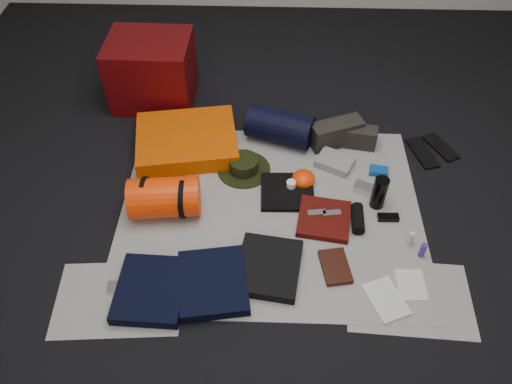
{
  "coord_description": "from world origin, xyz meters",
  "views": [
    {
      "loc": [
        -0.02,
        -1.72,
        2.05
      ],
      "look_at": [
        -0.08,
        0.05,
        0.1
      ],
      "focal_mm": 35.0,
      "sensor_mm": 36.0,
      "label": 1
    }
  ],
  "objects_px": {
    "stuff_sack": "(165,198)",
    "navy_duffel": "(280,127)",
    "compact_camera": "(364,188)",
    "paperback_book": "(335,267)",
    "water_bottle": "(379,193)",
    "red_cabinet": "(152,71)",
    "sleeping_pad": "(187,141)"
  },
  "relations": [
    {
      "from": "sleeping_pad",
      "to": "paperback_book",
      "type": "xyz_separation_m",
      "value": [
        0.83,
        -0.84,
        -0.04
      ]
    },
    {
      "from": "red_cabinet",
      "to": "sleeping_pad",
      "type": "bearing_deg",
      "value": -59.85
    },
    {
      "from": "water_bottle",
      "to": "red_cabinet",
      "type": "bearing_deg",
      "value": 145.98
    },
    {
      "from": "red_cabinet",
      "to": "paperback_book",
      "type": "bearing_deg",
      "value": -49.28
    },
    {
      "from": "water_bottle",
      "to": "compact_camera",
      "type": "bearing_deg",
      "value": 120.6
    },
    {
      "from": "paperback_book",
      "to": "stuff_sack",
      "type": "bearing_deg",
      "value": 148.87
    },
    {
      "from": "navy_duffel",
      "to": "paperback_book",
      "type": "xyz_separation_m",
      "value": [
        0.27,
        -0.93,
        -0.09
      ]
    },
    {
      "from": "sleeping_pad",
      "to": "paperback_book",
      "type": "distance_m",
      "value": 1.18
    },
    {
      "from": "red_cabinet",
      "to": "water_bottle",
      "type": "xyz_separation_m",
      "value": [
        1.35,
        -0.91,
        -0.11
      ]
    },
    {
      "from": "red_cabinet",
      "to": "compact_camera",
      "type": "relative_size",
      "value": 4.64
    },
    {
      "from": "stuff_sack",
      "to": "water_bottle",
      "type": "distance_m",
      "value": 1.13
    },
    {
      "from": "water_bottle",
      "to": "paperback_book",
      "type": "relative_size",
      "value": 0.98
    },
    {
      "from": "water_bottle",
      "to": "compact_camera",
      "type": "relative_size",
      "value": 1.75
    },
    {
      "from": "red_cabinet",
      "to": "water_bottle",
      "type": "relative_size",
      "value": 2.64
    },
    {
      "from": "compact_camera",
      "to": "paperback_book",
      "type": "distance_m",
      "value": 0.55
    },
    {
      "from": "compact_camera",
      "to": "water_bottle",
      "type": "bearing_deg",
      "value": -34.17
    },
    {
      "from": "compact_camera",
      "to": "paperback_book",
      "type": "xyz_separation_m",
      "value": [
        -0.2,
        -0.52,
        -0.01
      ]
    },
    {
      "from": "navy_duffel",
      "to": "paperback_book",
      "type": "height_order",
      "value": "navy_duffel"
    },
    {
      "from": "red_cabinet",
      "to": "water_bottle",
      "type": "distance_m",
      "value": 1.63
    },
    {
      "from": "navy_duffel",
      "to": "water_bottle",
      "type": "distance_m",
      "value": 0.73
    },
    {
      "from": "water_bottle",
      "to": "stuff_sack",
      "type": "bearing_deg",
      "value": -175.9
    },
    {
      "from": "navy_duffel",
      "to": "compact_camera",
      "type": "relative_size",
      "value": 3.52
    },
    {
      "from": "sleeping_pad",
      "to": "navy_duffel",
      "type": "xyz_separation_m",
      "value": [
        0.55,
        0.09,
        0.05
      ]
    },
    {
      "from": "sleeping_pad",
      "to": "compact_camera",
      "type": "distance_m",
      "value": 1.07
    },
    {
      "from": "water_bottle",
      "to": "paperback_book",
      "type": "xyz_separation_m",
      "value": [
        -0.25,
        -0.42,
        -0.08
      ]
    },
    {
      "from": "stuff_sack",
      "to": "compact_camera",
      "type": "xyz_separation_m",
      "value": [
        1.07,
        0.18,
        -0.09
      ]
    },
    {
      "from": "red_cabinet",
      "to": "stuff_sack",
      "type": "height_order",
      "value": "red_cabinet"
    },
    {
      "from": "compact_camera",
      "to": "paperback_book",
      "type": "height_order",
      "value": "compact_camera"
    },
    {
      "from": "navy_duffel",
      "to": "compact_camera",
      "type": "distance_m",
      "value": 0.63
    },
    {
      "from": "stuff_sack",
      "to": "navy_duffel",
      "type": "height_order",
      "value": "stuff_sack"
    },
    {
      "from": "red_cabinet",
      "to": "navy_duffel",
      "type": "distance_m",
      "value": 0.92
    },
    {
      "from": "sleeping_pad",
      "to": "paperback_book",
      "type": "relative_size",
      "value": 2.95
    }
  ]
}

